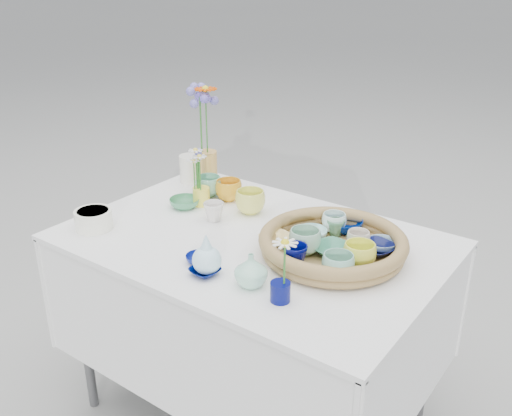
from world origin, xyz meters
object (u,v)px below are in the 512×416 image
Objects in this scene: wicker_tray at (333,245)px; tall_vase_yellow at (207,169)px; display_table at (253,412)px; bud_vase_seafoam at (251,270)px.

tall_vase_yellow is at bearing 162.07° from wicker_tray.
wicker_tray is 0.76m from tall_vase_yellow.
display_table is 2.66× the size of wicker_tray.
wicker_tray is (0.28, 0.05, 0.80)m from display_table.
tall_vase_yellow is (-0.62, 0.53, 0.03)m from bud_vase_seafoam.
tall_vase_yellow reaches higher than wicker_tray.
tall_vase_yellow reaches higher than bud_vase_seafoam.
display_table is 0.85m from wicker_tray.
tall_vase_yellow is (-0.72, 0.23, 0.04)m from wicker_tray.
wicker_tray is at bearing 71.20° from bud_vase_seafoam.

